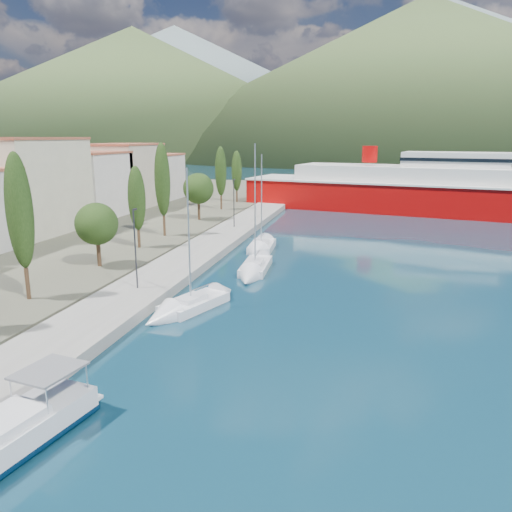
# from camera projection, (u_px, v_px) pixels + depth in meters

# --- Properties ---
(ground) EXTENTS (1400.00, 1400.00, 0.00)m
(ground) POSITION_uv_depth(u_px,v_px,m) (344.00, 181.00, 137.77)
(ground) COLOR #0F3446
(quay) EXTENTS (5.00, 88.00, 0.80)m
(quay) POSITION_uv_depth(u_px,v_px,m) (197.00, 254.00, 50.72)
(quay) COLOR gray
(quay) RESTS_ON ground
(hills_far) EXTENTS (1480.00, 900.00, 180.00)m
(hills_far) POSITION_uv_depth(u_px,v_px,m) (499.00, 77.00, 560.79)
(hills_far) COLOR slate
(hills_far) RESTS_ON ground
(town_buildings) EXTENTS (9.20, 69.20, 11.30)m
(town_buildings) POSITION_uv_depth(u_px,v_px,m) (58.00, 188.00, 64.98)
(town_buildings) COLOR beige
(town_buildings) RESTS_ON land_strip
(tree_row) EXTENTS (4.25, 64.55, 10.72)m
(tree_row) POSITION_uv_depth(u_px,v_px,m) (163.00, 193.00, 57.40)
(tree_row) COLOR #47301E
(tree_row) RESTS_ON land_strip
(lamp_posts) EXTENTS (0.15, 47.13, 6.06)m
(lamp_posts) POSITION_uv_depth(u_px,v_px,m) (150.00, 239.00, 39.79)
(lamp_posts) COLOR #2D2D33
(lamp_posts) RESTS_ON quay
(sailboat_near) EXTENTS (4.78, 7.90, 10.90)m
(sailboat_near) POSITION_uv_depth(u_px,v_px,m) (177.00, 311.00, 34.40)
(sailboat_near) COLOR silver
(sailboat_near) RESTS_ON ground
(sailboat_mid) EXTENTS (2.83, 8.72, 12.37)m
(sailboat_mid) POSITION_uv_depth(u_px,v_px,m) (252.00, 273.00, 44.18)
(sailboat_mid) COLOR silver
(sailboat_mid) RESTS_ON ground
(sailboat_far) EXTENTS (2.97, 7.79, 11.23)m
(sailboat_far) POSITION_uv_depth(u_px,v_px,m) (259.00, 251.00, 52.70)
(sailboat_far) COLOR silver
(sailboat_far) RESTS_ON ground
(ferry) EXTENTS (57.35, 23.12, 11.14)m
(ferry) POSITION_uv_depth(u_px,v_px,m) (417.00, 191.00, 81.27)
(ferry) COLOR #A90606
(ferry) RESTS_ON ground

